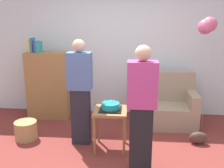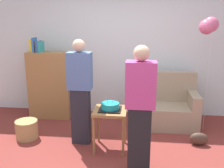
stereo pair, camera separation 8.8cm
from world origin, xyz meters
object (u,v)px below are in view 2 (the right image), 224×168
at_px(handbag, 199,139).
at_px(balloon_bunch, 209,26).
at_px(birthday_cake, 110,107).
at_px(couch, 166,107).
at_px(person_blowing_candles, 80,92).
at_px(person_holding_cake, 140,111).
at_px(wicker_basket, 27,129).
at_px(side_table, 110,116).
at_px(bookshelf, 50,84).

bearing_deg(handbag, balloon_bunch, 76.78).
bearing_deg(balloon_bunch, birthday_cake, -151.56).
relative_size(couch, person_blowing_candles, 0.67).
distance_m(person_holding_cake, wicker_basket, 2.10).
xyz_separation_m(person_holding_cake, wicker_basket, (-1.84, 0.75, -0.68)).
height_order(couch, side_table, couch).
bearing_deg(balloon_bunch, couch, 159.39).
height_order(bookshelf, person_holding_cake, person_holding_cake).
relative_size(person_blowing_candles, handbag, 5.82).
relative_size(bookshelf, handbag, 5.61).
bearing_deg(person_holding_cake, balloon_bunch, -135.66).
distance_m(wicker_basket, balloon_bunch, 3.39).
xyz_separation_m(birthday_cake, balloon_bunch, (1.49, 0.81, 1.13)).
bearing_deg(person_holding_cake, person_blowing_candles, -46.07).
xyz_separation_m(person_blowing_candles, handbag, (1.84, 0.09, -0.73)).
distance_m(side_table, wicker_basket, 1.47).
bearing_deg(birthday_cake, handbag, 11.05).
bearing_deg(person_holding_cake, couch, -114.73).
bearing_deg(wicker_basket, side_table, -8.09).
relative_size(bookshelf, person_holding_cake, 0.96).
bearing_deg(handbag, person_blowing_candles, -177.06).
bearing_deg(couch, person_holding_cake, -107.05).
distance_m(couch, person_holding_cake, 1.72).
xyz_separation_m(person_blowing_candles, wicker_basket, (-0.93, 0.03, -0.68)).
relative_size(person_blowing_candles, person_holding_cake, 1.00).
relative_size(couch, person_holding_cake, 0.67).
bearing_deg(person_blowing_candles, birthday_cake, -2.09).
bearing_deg(bookshelf, birthday_cake, -41.67).
height_order(person_blowing_candles, wicker_basket, person_blowing_candles).
relative_size(couch, wicker_basket, 3.06).
height_order(birthday_cake, balloon_bunch, balloon_bunch).
bearing_deg(side_table, balloon_bunch, 28.44).
bearing_deg(wicker_basket, bookshelf, 85.35).
distance_m(person_blowing_candles, balloon_bunch, 2.29).
bearing_deg(couch, side_table, -131.73).
bearing_deg(couch, person_blowing_candles, -148.52).
relative_size(birthday_cake, handbag, 1.14).
height_order(side_table, handbag, side_table).
bearing_deg(couch, bookshelf, 176.00).
height_order(bookshelf, side_table, bookshelf).
distance_m(birthday_cake, person_holding_cake, 0.72).
height_order(couch, birthday_cake, couch).
distance_m(bookshelf, person_holding_cake, 2.47).
xyz_separation_m(side_table, person_blowing_candles, (-0.48, 0.17, 0.31)).
distance_m(bookshelf, person_blowing_candles, 1.33).
height_order(person_blowing_candles, balloon_bunch, balloon_bunch).
relative_size(person_blowing_candles, balloon_bunch, 0.84).
bearing_deg(side_table, person_blowing_candles, 160.29).
bearing_deg(person_blowing_candles, side_table, -2.09).
height_order(person_holding_cake, balloon_bunch, balloon_bunch).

